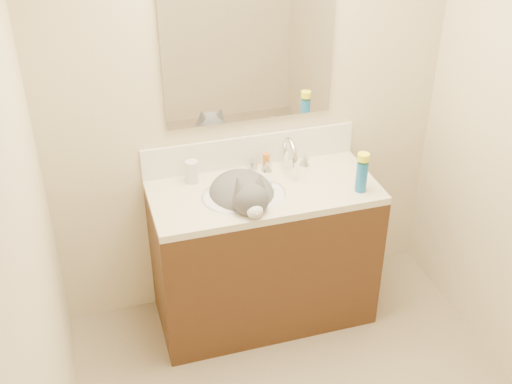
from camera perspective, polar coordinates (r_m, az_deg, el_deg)
room_shell at (r=2.26m, az=8.23°, el=1.41°), size 2.24×2.54×2.52m
vanity_cabinet at (r=3.62m, az=0.69°, el=-5.79°), size 1.20×0.55×0.82m
counter_slab at (r=3.37m, az=0.73°, el=0.01°), size 1.20×0.55×0.04m
basin at (r=3.34m, az=-1.08°, el=-1.29°), size 0.45×0.36×0.14m
faucet at (r=3.48m, az=2.91°, el=3.09°), size 0.28×0.20×0.21m
cat at (r=3.31m, az=-1.10°, el=-0.48°), size 0.39×0.49×0.36m
backsplash at (r=3.53m, az=-0.53°, el=3.69°), size 1.20×0.02×0.18m
mirror at (r=3.29m, az=-0.58°, el=12.76°), size 0.90×0.02×0.80m
pill_bottle at (r=3.40m, az=-5.71°, el=1.81°), size 0.09×0.09×0.12m
pill_label at (r=3.41m, az=-5.69°, el=1.57°), size 0.08×0.08×0.04m
silver_jar at (r=3.52m, az=-0.28°, el=2.40°), size 0.06×0.06×0.05m
amber_bottle at (r=3.52m, az=0.92°, el=2.75°), size 0.04×0.04×0.09m
toothbrush at (r=3.39m, az=1.32°, el=0.72°), size 0.01×0.12×0.01m
toothbrush_head at (r=3.39m, az=1.32°, el=0.77°), size 0.02×0.03×0.01m
spray_can at (r=3.35m, az=9.36°, el=1.33°), size 0.07×0.07×0.16m
spray_cap at (r=3.29m, az=9.53°, el=3.08°), size 0.07×0.07×0.04m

